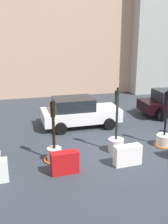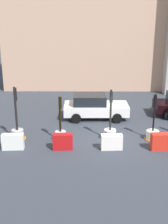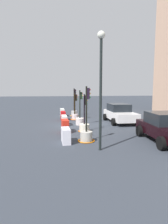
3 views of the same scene
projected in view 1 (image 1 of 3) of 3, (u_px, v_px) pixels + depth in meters
ground_plane at (115, 153)px, 11.51m from camera, size 120.00×120.00×0.00m
traffic_light_1 at (54, 150)px, 10.74m from camera, size 0.89×0.89×2.50m
traffic_light_2 at (116, 140)px, 11.54m from camera, size 0.67×0.67×2.84m
traffic_light_3 at (164, 138)px, 12.18m from camera, size 0.86×0.86×2.60m
construction_barrier_1 at (65, 163)px, 9.75m from camera, size 1.04×0.46×0.84m
construction_barrier_2 at (128, 155)px, 10.38m from camera, size 1.11×0.44×0.81m
car_white_van at (79, 112)px, 14.64m from camera, size 4.28×2.30×1.62m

